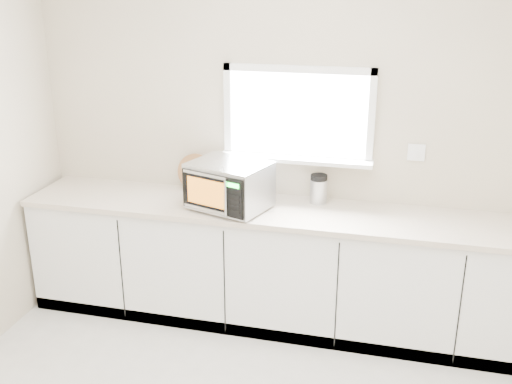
% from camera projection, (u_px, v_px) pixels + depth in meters
% --- Properties ---
extents(back_wall, '(4.00, 0.17, 2.70)m').
position_uv_depth(back_wall, '(298.00, 139.00, 4.40)').
color(back_wall, '#B1A28D').
rests_on(back_wall, ground).
extents(cabinets, '(3.92, 0.60, 0.88)m').
position_uv_depth(cabinets, '(288.00, 269.00, 4.44)').
color(cabinets, silver).
rests_on(cabinets, ground).
extents(countertop, '(3.92, 0.64, 0.04)m').
position_uv_depth(countertop, '(289.00, 212.00, 4.28)').
color(countertop, beige).
rests_on(countertop, cabinets).
extents(microwave, '(0.63, 0.55, 0.34)m').
position_uv_depth(microwave, '(229.00, 185.00, 4.23)').
color(microwave, black).
rests_on(microwave, countertop).
extents(knife_block, '(0.13, 0.21, 0.29)m').
position_uv_depth(knife_block, '(199.00, 189.00, 4.32)').
color(knife_block, '#402D16').
rests_on(knife_block, countertop).
extents(cutting_board, '(0.29, 0.07, 0.28)m').
position_uv_depth(cutting_board, '(195.00, 172.00, 4.63)').
color(cutting_board, '#97623A').
rests_on(cutting_board, countertop).
extents(coffee_grinder, '(0.16, 0.16, 0.22)m').
position_uv_depth(coffee_grinder, '(319.00, 189.00, 4.37)').
color(coffee_grinder, silver).
rests_on(coffee_grinder, countertop).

